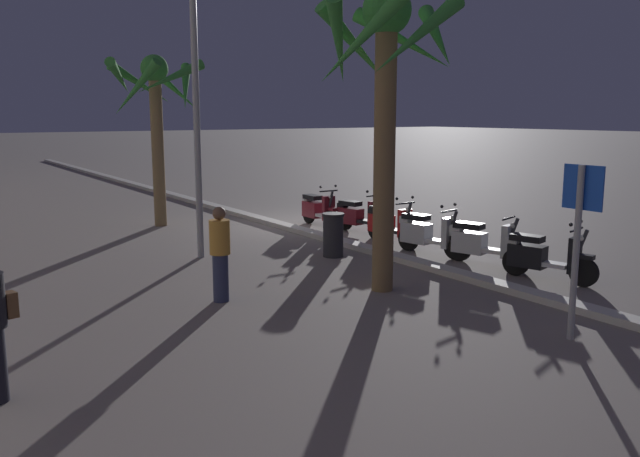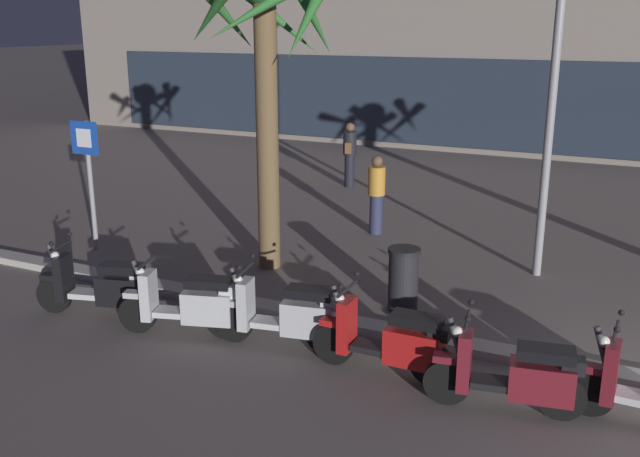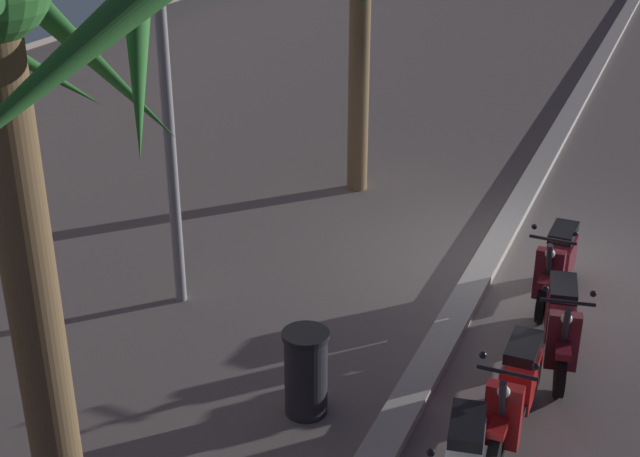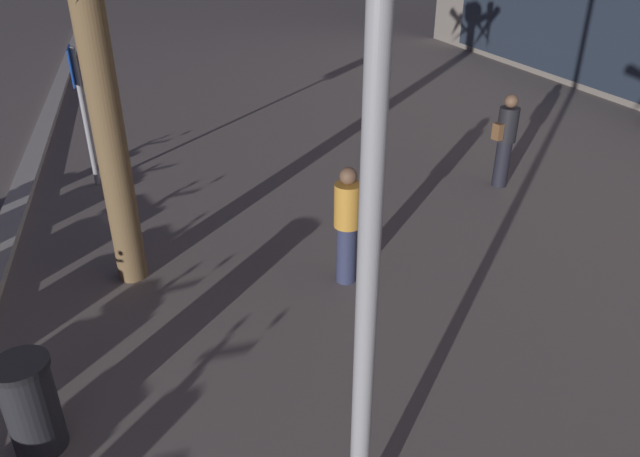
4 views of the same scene
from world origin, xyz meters
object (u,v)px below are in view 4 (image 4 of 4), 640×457
Objects in this scene: crossing_sign at (81,102)px; pedestrian_strolling_near_curb at (347,224)px; litter_bin at (31,405)px; pedestrian_window_shopping at (505,139)px.

crossing_sign reaches higher than pedestrian_strolling_near_curb.
pedestrian_strolling_near_curb is 3.96m from litter_bin.
crossing_sign is 1.46× the size of pedestrian_window_shopping.
litter_bin is at bearing -62.80° from pedestrian_strolling_near_curb.
crossing_sign is at bearing -107.66° from pedestrian_window_shopping.
pedestrian_window_shopping is 1.73× the size of litter_bin.
crossing_sign is 6.26m from litter_bin.
crossing_sign reaches higher than litter_bin.
pedestrian_window_shopping is at bearing 120.61° from pedestrian_strolling_near_curb.
crossing_sign is at bearing -143.47° from pedestrian_strolling_near_curb.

